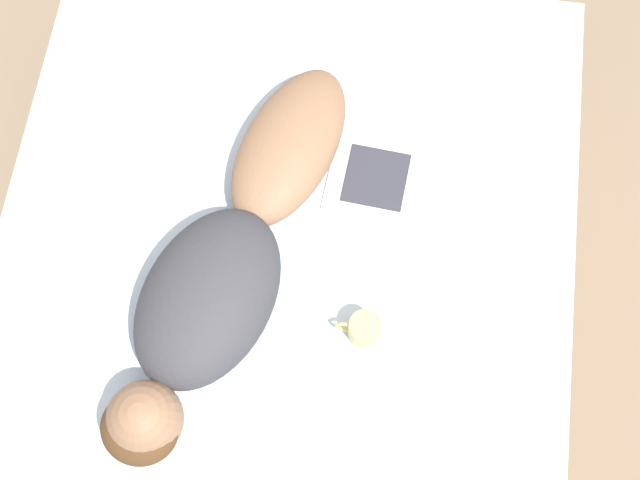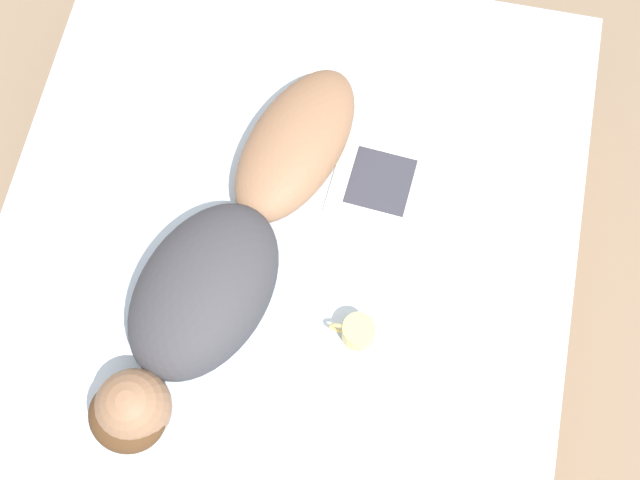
% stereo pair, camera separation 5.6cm
% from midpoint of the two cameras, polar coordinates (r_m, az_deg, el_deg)
% --- Properties ---
extents(ground_plane, '(12.00, 12.00, 0.00)m').
position_cam_midpoint_polar(ground_plane, '(2.99, -3.01, -7.75)').
color(ground_plane, '#7A6651').
extents(bed, '(1.69, 2.31, 0.56)m').
position_cam_midpoint_polar(bed, '(2.72, -3.30, -6.48)').
color(bed, tan).
rests_on(bed, ground_plane).
extents(person, '(0.59, 1.25, 0.20)m').
position_cam_midpoint_polar(person, '(2.40, -6.86, -1.89)').
color(person, brown).
rests_on(person, bed).
extents(open_magazine, '(0.56, 0.30, 0.01)m').
position_cam_midpoint_polar(open_magazine, '(2.58, 5.82, 3.39)').
color(open_magazine, silver).
rests_on(open_magazine, bed).
extents(coffee_mug, '(0.12, 0.09, 0.09)m').
position_cam_midpoint_polar(coffee_mug, '(2.38, 2.13, -5.74)').
color(coffee_mug, tan).
rests_on(coffee_mug, bed).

